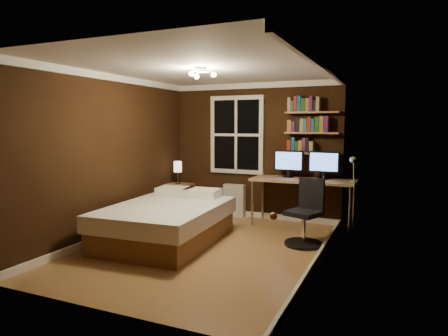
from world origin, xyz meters
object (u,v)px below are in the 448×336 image
at_px(monitor_left, 289,164).
at_px(radiator, 234,200).
at_px(office_chair, 305,220).
at_px(bed, 167,222).
at_px(desk, 303,182).
at_px(bedside_lamp, 178,173).
at_px(desk_lamp, 353,169).
at_px(nightstand, 178,200).
at_px(monitor_right, 324,165).

bearing_deg(monitor_left, radiator, 172.21).
bearing_deg(office_chair, monitor_left, 137.52).
relative_size(radiator, monitor_left, 1.20).
xyz_separation_m(bed, monitor_left, (1.37, 1.79, 0.76)).
relative_size(desk, office_chair, 1.80).
distance_m(bedside_lamp, office_chair, 2.79).
relative_size(desk_lamp, office_chair, 0.46).
height_order(bedside_lamp, radiator, bedside_lamp).
bearing_deg(desk_lamp, bed, -147.60).
distance_m(nightstand, bedside_lamp, 0.53).
relative_size(monitor_right, office_chair, 0.53).
xyz_separation_m(bedside_lamp, desk_lamp, (3.16, 0.05, 0.21)).
distance_m(nightstand, monitor_left, 2.21).
xyz_separation_m(nightstand, desk_lamp, (3.16, 0.05, 0.74)).
xyz_separation_m(radiator, desk_lamp, (2.17, -0.37, 0.74)).
height_order(radiator, monitor_right, monitor_right).
relative_size(radiator, desk_lamp, 1.40).
xyz_separation_m(nightstand, bedside_lamp, (0.00, 0.00, 0.53)).
bearing_deg(monitor_right, radiator, 174.99).
relative_size(bedside_lamp, monitor_left, 0.85).
bearing_deg(bed, bedside_lamp, 111.36).
height_order(nightstand, bedside_lamp, bedside_lamp).
height_order(monitor_right, desk_lamp, monitor_right).
bearing_deg(desk_lamp, monitor_left, 168.49).
height_order(bed, nightstand, bed).
bearing_deg(radiator, monitor_right, -5.01).
relative_size(nightstand, monitor_right, 1.20).
distance_m(bed, desk_lamp, 3.02).
distance_m(bedside_lamp, monitor_right, 2.69).
distance_m(nightstand, office_chair, 2.75).
height_order(bed, monitor_left, monitor_left).
xyz_separation_m(desk_lamp, office_chair, (-0.55, -0.89, -0.68)).
xyz_separation_m(radiator, office_chair, (1.63, -1.26, 0.06)).
height_order(bed, desk, desk).
relative_size(bedside_lamp, desk_lamp, 0.99).
xyz_separation_m(nightstand, radiator, (0.99, 0.42, -0.00)).
relative_size(desk, monitor_left, 3.39).
height_order(bedside_lamp, monitor_right, monitor_right).
distance_m(monitor_left, desk_lamp, 1.12).
xyz_separation_m(bed, office_chair, (1.92, 0.68, 0.06)).
distance_m(desk, monitor_right, 0.45).
bearing_deg(desk_lamp, bedside_lamp, -179.15).
distance_m(desk, desk_lamp, 0.88).
bearing_deg(monitor_left, bed, -127.41).
relative_size(bed, bedside_lamp, 4.92).
height_order(bedside_lamp, monitor_left, monitor_left).
height_order(bed, bedside_lamp, bedside_lamp).
relative_size(radiator, desk, 0.35).
relative_size(nightstand, monitor_left, 1.20).
bearing_deg(bed, monitor_right, 39.10).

